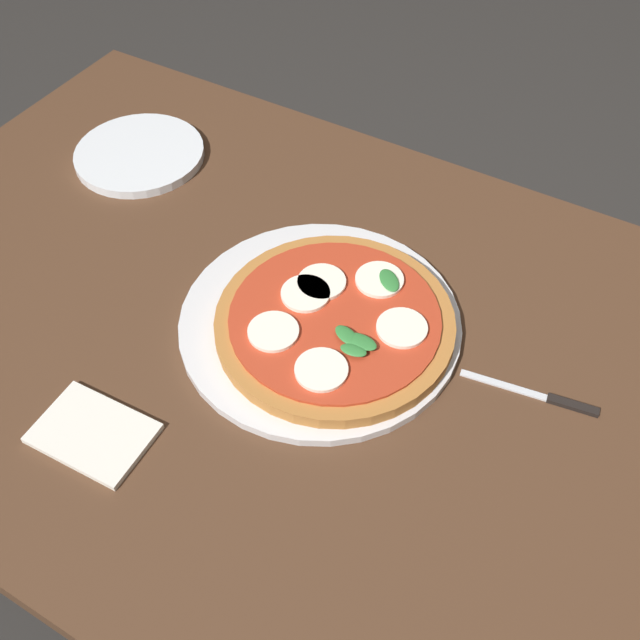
{
  "coord_description": "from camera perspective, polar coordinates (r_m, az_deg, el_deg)",
  "views": [
    {
      "loc": [
        -0.19,
        0.5,
        1.42
      ],
      "look_at": [
        0.11,
        -0.03,
        0.71
      ],
      "focal_mm": 41.29,
      "sensor_mm": 36.0,
      "label": 1
    }
  ],
  "objects": [
    {
      "name": "napkin",
      "position": [
        0.88,
        -17.17,
        -8.39
      ],
      "size": [
        0.13,
        0.1,
        0.01
      ],
      "primitive_type": "cube",
      "rotation": [
        0.0,
        0.0,
        0.04
      ],
      "color": "white",
      "rests_on": "dining_table"
    },
    {
      "name": "pizza",
      "position": [
        0.91,
        1.16,
        -0.12
      ],
      "size": [
        0.3,
        0.3,
        0.03
      ],
      "color": "#B27033",
      "rests_on": "serving_tray"
    },
    {
      "name": "ground_plane",
      "position": [
        1.52,
        3.39,
        -20.29
      ],
      "size": [
        6.0,
        6.0,
        0.0
      ],
      "primitive_type": "plane",
      "color": "#2D2B28"
    },
    {
      "name": "dining_table",
      "position": [
        0.96,
        5.05,
        -7.51
      ],
      "size": [
        1.57,
        0.84,
        0.7
      ],
      "color": "#4C301E",
      "rests_on": "ground_plane"
    },
    {
      "name": "plate_white",
      "position": [
        1.22,
        -13.81,
        12.37
      ],
      "size": [
        0.2,
        0.2,
        0.01
      ],
      "primitive_type": "cylinder",
      "color": "white",
      "rests_on": "dining_table"
    },
    {
      "name": "serving_tray",
      "position": [
        0.93,
        -0.0,
        -0.16
      ],
      "size": [
        0.36,
        0.36,
        0.01
      ],
      "primitive_type": "cylinder",
      "color": "silver",
      "rests_on": "dining_table"
    },
    {
      "name": "knife",
      "position": [
        0.91,
        17.15,
        -5.77
      ],
      "size": [
        0.16,
        0.03,
        0.01
      ],
      "color": "black",
      "rests_on": "dining_table"
    }
  ]
}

